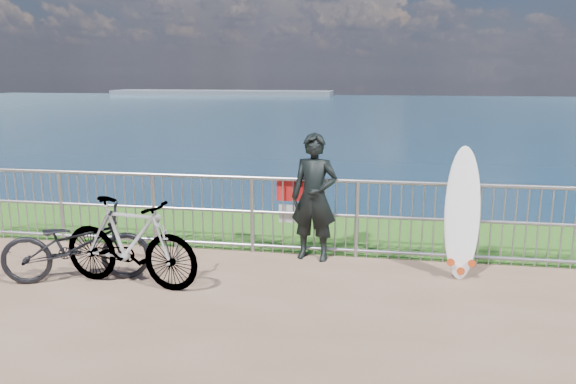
% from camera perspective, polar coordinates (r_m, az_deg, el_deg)
% --- Properties ---
extents(grass_strip, '(120.00, 120.00, 0.00)m').
position_cam_1_polar(grass_strip, '(9.21, 1.02, -4.06)').
color(grass_strip, '#275B19').
rests_on(grass_strip, ground).
extents(seascape, '(260.00, 260.00, 5.00)m').
position_cam_1_polar(seascape, '(160.15, -6.72, 9.77)').
color(seascape, brown).
rests_on(seascape, ground).
extents(railing, '(10.06, 0.10, 1.13)m').
position_cam_1_polar(railing, '(8.01, -0.03, -2.32)').
color(railing, gray).
rests_on(railing, ground).
extents(surfer, '(0.70, 0.51, 1.77)m').
position_cam_1_polar(surfer, '(7.74, 2.68, -0.54)').
color(surfer, black).
rests_on(surfer, ground).
extents(surfboard, '(0.46, 0.41, 1.68)m').
position_cam_1_polar(surfboard, '(7.43, 17.26, -2.50)').
color(surfboard, white).
rests_on(surfboard, ground).
extents(bicycle_near, '(1.89, 1.18, 0.94)m').
position_cam_1_polar(bicycle_near, '(7.48, -20.73, -5.06)').
color(bicycle_near, black).
rests_on(bicycle_near, ground).
extents(bicycle_far, '(1.90, 0.80, 1.10)m').
position_cam_1_polar(bicycle_far, '(7.10, -15.80, -4.93)').
color(bicycle_far, black).
rests_on(bicycle_far, ground).
extents(bike_rack, '(1.65, 0.05, 0.35)m').
position_cam_1_polar(bike_rack, '(8.13, -15.94, -4.75)').
color(bike_rack, gray).
rests_on(bike_rack, ground).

